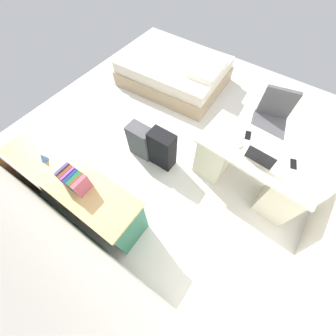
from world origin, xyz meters
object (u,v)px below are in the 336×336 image
object	(u,v)px
office_chair	(267,125)
cell_phone_near_laptop	(293,164)
laptop	(260,157)
figurine_small	(43,157)
bed	(175,71)
suitcase_spare_grey	(141,141)
computer_mouse	(240,145)
desk	(251,168)
cell_phone_by_mouse	(248,135)
suitcase_black	(162,150)
credenza	(79,190)

from	to	relation	value
office_chair	cell_phone_near_laptop	bearing A→B (deg)	121.21
laptop	figurine_small	distance (m)	2.40
office_chair	bed	xyz separation A→B (m)	(1.98, -0.48, -0.18)
office_chair	laptop	size ratio (longest dim) A/B	2.91
laptop	cell_phone_near_laptop	xyz separation A→B (m)	(-0.34, -0.17, -0.04)
suitcase_spare_grey	computer_mouse	xyz separation A→B (m)	(-1.28, -0.37, 0.48)
desk	cell_phone_near_laptop	distance (m)	0.51
computer_mouse	desk	bearing A→B (deg)	-165.28
cell_phone_by_mouse	suitcase_black	bearing A→B (deg)	14.47
desk	cell_phone_near_laptop	size ratio (longest dim) A/B	10.86
cell_phone_near_laptop	suitcase_black	bearing A→B (deg)	-2.20
bed	figurine_small	bearing A→B (deg)	93.11
suitcase_black	suitcase_spare_grey	world-z (taller)	suitcase_black
cell_phone_by_mouse	bed	bearing A→B (deg)	-47.34
cell_phone_by_mouse	figurine_small	world-z (taller)	figurine_small
suitcase_spare_grey	laptop	distance (m)	1.65
suitcase_spare_grey	laptop	size ratio (longest dim) A/B	1.74
bed	computer_mouse	xyz separation A→B (m)	(-1.84, 1.35, 0.52)
desk	laptop	size ratio (longest dim) A/B	4.58
credenza	laptop	size ratio (longest dim) A/B	5.58
computer_mouse	cell_phone_by_mouse	world-z (taller)	computer_mouse
desk	cell_phone_near_laptop	bearing A→B (deg)	-170.53
suitcase_black	computer_mouse	bearing A→B (deg)	-160.32
suitcase_spare_grey	cell_phone_near_laptop	world-z (taller)	cell_phone_near_laptop
laptop	cell_phone_near_laptop	bearing A→B (deg)	-154.37
bed	cell_phone_by_mouse	size ratio (longest dim) A/B	14.53
suitcase_black	figurine_small	world-z (taller)	figurine_small
desk	office_chair	xyz separation A→B (m)	(0.11, -0.82, 0.03)
desk	cell_phone_by_mouse	world-z (taller)	cell_phone_by_mouse
suitcase_black	cell_phone_near_laptop	bearing A→B (deg)	-164.13
office_chair	figurine_small	bearing A→B (deg)	52.01
figurine_small	cell_phone_by_mouse	bearing A→B (deg)	-135.55
desk	cell_phone_by_mouse	bearing A→B (deg)	-32.59
suitcase_spare_grey	bed	bearing A→B (deg)	-72.35
computer_mouse	figurine_small	size ratio (longest dim) A/B	0.91
suitcase_spare_grey	cell_phone_by_mouse	xyz separation A→B (m)	(-1.29, -0.57, 0.47)
laptop	suitcase_black	bearing A→B (deg)	13.34
desk	figurine_small	world-z (taller)	figurine_small
desk	bed	size ratio (longest dim) A/B	0.75
suitcase_black	laptop	bearing A→B (deg)	-167.08
office_chair	suitcase_black	size ratio (longest dim) A/B	1.47
suitcase_black	cell_phone_near_laptop	distance (m)	1.64
suitcase_spare_grey	cell_phone_by_mouse	distance (m)	1.49
cell_phone_near_laptop	cell_phone_by_mouse	xyz separation A→B (m)	(0.59, -0.09, 0.00)
suitcase_spare_grey	laptop	xyz separation A→B (m)	(-1.54, -0.31, 0.52)
laptop	figurine_small	world-z (taller)	laptop
office_chair	computer_mouse	distance (m)	0.95
laptop	cell_phone_near_laptop	world-z (taller)	laptop
desk	bed	distance (m)	2.46
cell_phone_near_laptop	laptop	bearing A→B (deg)	7.15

